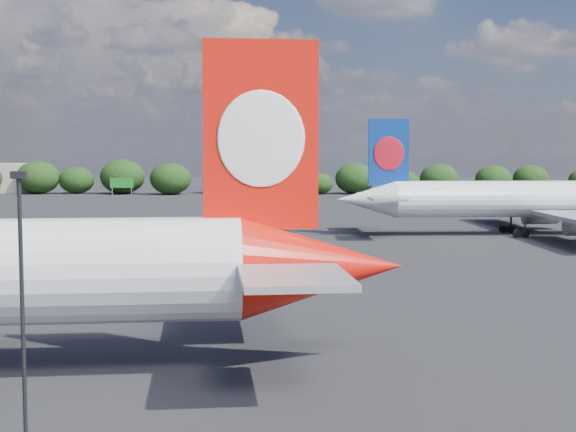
{
  "coord_description": "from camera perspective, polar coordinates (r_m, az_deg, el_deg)",
  "views": [
    {
      "loc": [
        13.33,
        -34.57,
        11.89
      ],
      "look_at": [
        16.0,
        12.0,
        8.0
      ],
      "focal_mm": 50.0,
      "sensor_mm": 36.0,
      "label": 1
    }
  ],
  "objects": [
    {
      "name": "ground",
      "position": [
        96.24,
        -11.22,
        -2.42
      ],
      "size": [
        500.0,
        500.0,
        0.0
      ],
      "primitive_type": "plane",
      "color": "black",
      "rests_on": "ground"
    },
    {
      "name": "china_southern_airliner",
      "position": [
        115.38,
        16.21,
        1.09
      ],
      "size": [
        48.98,
        46.48,
        16.04
      ],
      "color": "silver",
      "rests_on": "ground"
    },
    {
      "name": "apron_lamp_post",
      "position": [
        31.41,
        -18.38,
        -5.92
      ],
      "size": [
        0.55,
        0.3,
        11.09
      ],
      "color": "black",
      "rests_on": "ground"
    },
    {
      "name": "highway_sign",
      "position": [
        213.07,
        -11.74,
        2.31
      ],
      "size": [
        6.0,
        0.3,
        4.5
      ],
      "color": "#15691F",
      "rests_on": "ground"
    },
    {
      "name": "billboard_yellow",
      "position": [
        216.73,
        -3.63,
        2.63
      ],
      "size": [
        5.0,
        0.3,
        5.5
      ],
      "color": "yellow",
      "rests_on": "ground"
    },
    {
      "name": "horizon_treeline",
      "position": [
        214.66,
        -6.81,
        2.63
      ],
      "size": [
        204.06,
        16.26,
        9.2
      ],
      "color": "black",
      "rests_on": "ground"
    }
  ]
}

